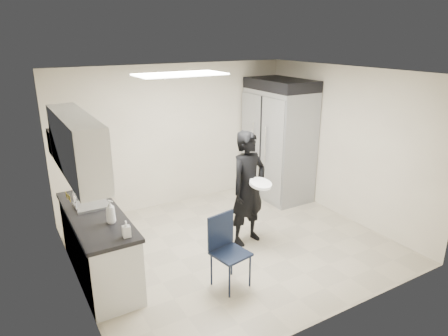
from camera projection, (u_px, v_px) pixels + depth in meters
floor at (232, 244)px, 6.17m from camera, size 4.50×4.50×0.00m
ceiling at (234, 72)px, 5.34m from camera, size 4.50×4.50×0.00m
back_wall at (176, 136)px, 7.39m from camera, size 4.50×0.00×4.50m
left_wall at (70, 195)px, 4.67m from camera, size 0.00×4.00×4.00m
right_wall at (344, 144)px, 6.83m from camera, size 0.00×4.00×4.00m
ceiling_panel at (180, 74)px, 5.39m from camera, size 1.20×0.60×0.02m
lower_counter at (99, 246)px, 5.25m from camera, size 0.60×1.90×0.86m
countertop at (95, 215)px, 5.11m from camera, size 0.64×1.95×0.05m
sink at (92, 209)px, 5.33m from camera, size 0.42×0.40×0.14m
faucet at (75, 201)px, 5.18m from camera, size 0.02×0.02×0.24m
upper_cabinets at (76, 145)px, 4.75m from camera, size 0.35×1.80×0.75m
towel_dispenser at (57, 142)px, 5.72m from camera, size 0.22×0.30×0.35m
notice_sticker_left at (69, 198)px, 4.78m from camera, size 0.00×0.12×0.07m
notice_sticker_right at (67, 196)px, 4.96m from camera, size 0.00×0.12×0.07m
commercial_fridge at (278, 144)px, 7.75m from camera, size 0.80×1.35×2.10m
fridge_compressor at (281, 84)px, 7.39m from camera, size 0.80×1.35×0.20m
folding_chair at (231, 254)px, 5.01m from camera, size 0.48×0.48×0.92m
man_tuxedo at (248, 188)px, 6.00m from camera, size 0.72×0.55×1.76m
bucket_lid at (261, 184)px, 5.77m from camera, size 0.38×0.38×0.04m
soap_bottle_a at (111, 212)px, 4.80m from camera, size 0.16×0.16×0.30m
soap_bottle_b at (126, 229)px, 4.48m from camera, size 0.09×0.10×0.19m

